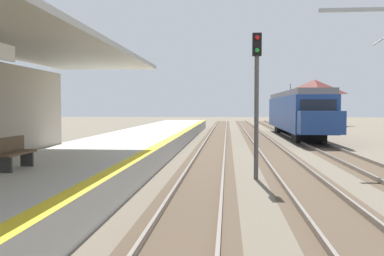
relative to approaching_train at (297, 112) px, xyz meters
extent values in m
cube|color=#B7B5AD|center=(-11.20, -22.95, -1.73)|extent=(5.00, 80.00, 0.90)
cube|color=yellow|center=(-8.95, -22.95, -1.27)|extent=(0.50, 80.00, 0.01)
cube|color=#4C3D2D|center=(-6.80, -18.95, -2.17)|extent=(2.34, 120.00, 0.01)
cube|color=slate|center=(-7.52, -18.95, -2.09)|extent=(0.08, 120.00, 0.15)
cube|color=slate|center=(-6.08, -18.95, -2.09)|extent=(0.08, 120.00, 0.15)
cube|color=#4C3D2D|center=(-3.40, -18.95, -2.17)|extent=(2.34, 120.00, 0.01)
cube|color=slate|center=(-4.12, -18.95, -2.09)|extent=(0.08, 120.00, 0.15)
cube|color=slate|center=(-2.68, -18.95, -2.09)|extent=(0.08, 120.00, 0.15)
cube|color=#4C3D2D|center=(0.00, -18.95, -2.17)|extent=(2.34, 120.00, 0.01)
cube|color=slate|center=(-0.72, -18.95, -2.09)|extent=(0.08, 120.00, 0.15)
cube|color=navy|center=(0.00, 0.38, -0.11)|extent=(2.90, 18.00, 2.70)
cube|color=slate|center=(0.00, 0.38, 1.46)|extent=(2.67, 18.00, 0.44)
cube|color=black|center=(0.00, -8.64, 0.30)|extent=(2.32, 0.06, 1.21)
cube|color=navy|center=(0.00, -9.42, -0.58)|extent=(2.78, 1.60, 1.49)
cube|color=black|center=(1.46, 0.38, 0.30)|extent=(0.04, 15.84, 0.86)
cylinder|color=#333333|center=(0.00, 3.98, 2.13)|extent=(0.06, 0.06, 0.90)
cube|color=black|center=(0.00, -5.47, -1.82)|extent=(2.18, 2.20, 0.72)
cube|color=black|center=(0.00, 6.23, -1.82)|extent=(2.18, 2.20, 0.72)
cylinder|color=#4C4C4C|center=(-4.90, -21.82, 0.02)|extent=(0.16, 0.16, 4.40)
cube|color=black|center=(-4.90, -21.82, 2.62)|extent=(0.32, 0.24, 0.80)
sphere|color=red|center=(-4.90, -21.96, 2.84)|extent=(0.16, 0.16, 0.16)
sphere|color=green|center=(-4.90, -21.96, 2.40)|extent=(0.16, 0.16, 0.16)
cube|color=#9EA3A8|center=(0.51, -17.50, 4.72)|extent=(4.80, 0.16, 0.16)
cube|color=brown|center=(-11.62, -26.13, -0.84)|extent=(0.44, 1.60, 0.06)
cube|color=brown|center=(-11.82, -26.13, -0.60)|extent=(0.06, 1.60, 0.40)
cube|color=#333333|center=(-11.62, -26.73, -1.06)|extent=(0.36, 0.08, 0.44)
cube|color=#333333|center=(-11.62, -25.53, -1.06)|extent=(0.36, 0.08, 0.44)
cube|color=#7F705B|center=(6.18, 23.86, 0.02)|extent=(6.00, 4.80, 4.40)
pyramid|color=maroon|center=(6.18, 23.86, 3.22)|extent=(6.60, 5.28, 2.00)
camera|label=1|loc=(-5.92, -37.20, 0.42)|focal=39.98mm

